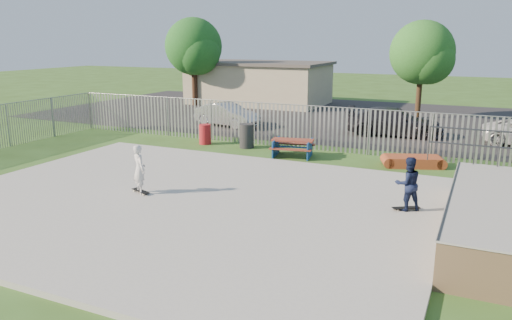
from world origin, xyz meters
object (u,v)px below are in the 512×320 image
at_px(picnic_table, 293,148).
at_px(skater_white, 139,169).
at_px(tree_left, 194,47).
at_px(trash_bin_grey, 247,136).
at_px(car_dark, 394,122).
at_px(trash_bin_red, 205,134).
at_px(funbox, 413,161).
at_px(skater_navy, 408,184).
at_px(car_silver, 227,115).
at_px(tree_mid, 422,53).

relative_size(picnic_table, skater_white, 1.29).
distance_m(picnic_table, tree_left, 18.26).
distance_m(trash_bin_grey, car_dark, 8.13).
bearing_deg(trash_bin_grey, trash_bin_red, -177.53).
bearing_deg(picnic_table, funbox, -6.03).
distance_m(funbox, car_dark, 6.48).
bearing_deg(skater_white, skater_navy, -135.03).
distance_m(funbox, tree_left, 21.77).
bearing_deg(car_silver, car_dark, -70.68).
bearing_deg(picnic_table, tree_left, 124.49).
bearing_deg(tree_mid, skater_navy, -83.45).
height_order(trash_bin_grey, skater_navy, skater_navy).
relative_size(trash_bin_red, skater_navy, 0.61).
distance_m(trash_bin_red, tree_left, 14.81).
xyz_separation_m(trash_bin_grey, tree_left, (-10.09, 11.81, 3.79)).
height_order(car_dark, skater_navy, skater_navy).
bearing_deg(tree_mid, tree_left, -177.76).
bearing_deg(tree_left, car_dark, -20.76).
bearing_deg(picnic_table, trash_bin_red, 161.35).
distance_m(funbox, skater_white, 10.68).
distance_m(trash_bin_grey, car_silver, 5.90).
bearing_deg(trash_bin_grey, picnic_table, -16.43).
xyz_separation_m(funbox, car_silver, (-11.04, 5.06, 0.48)).
relative_size(car_silver, tree_mid, 0.66).
bearing_deg(funbox, skater_navy, -103.82).
height_order(funbox, trash_bin_red, trash_bin_red).
height_order(funbox, trash_bin_grey, trash_bin_grey).
distance_m(skater_navy, skater_white, 8.15).
bearing_deg(car_dark, funbox, -170.60).
distance_m(trash_bin_red, trash_bin_grey, 2.18).
bearing_deg(trash_bin_grey, tree_left, 130.50).
height_order(car_dark, tree_left, tree_left).
bearing_deg(funbox, car_silver, 135.47).
bearing_deg(car_silver, picnic_table, -119.54).
bearing_deg(tree_mid, skater_white, -105.73).
height_order(funbox, skater_navy, skater_navy).
bearing_deg(skater_navy, picnic_table, -77.38).
distance_m(picnic_table, skater_navy, 7.81).
xyz_separation_m(tree_left, skater_navy, (18.20, -18.02, -3.41)).
distance_m(picnic_table, car_silver, 8.20).
bearing_deg(skater_navy, trash_bin_grey, -70.33).
height_order(tree_left, tree_mid, tree_left).
bearing_deg(skater_white, tree_mid, -74.23).
bearing_deg(trash_bin_grey, funbox, -2.68).
bearing_deg(car_dark, skater_white, 151.48).
height_order(trash_bin_red, tree_left, tree_left).
relative_size(funbox, tree_left, 0.35).
relative_size(funbox, car_dark, 0.46).
distance_m(tree_mid, skater_navy, 19.03).
bearing_deg(trash_bin_grey, skater_navy, -37.43).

